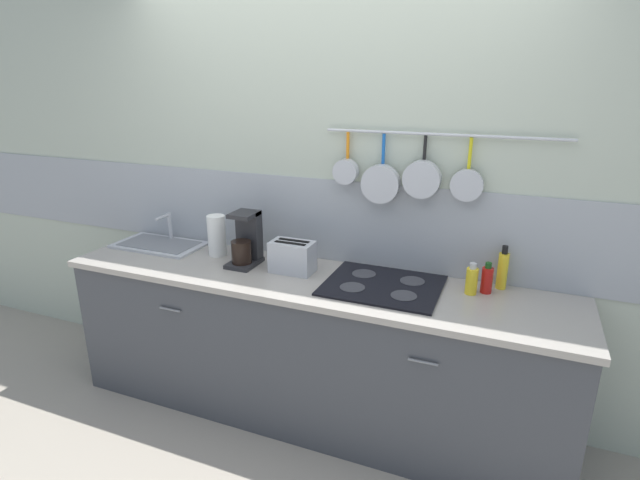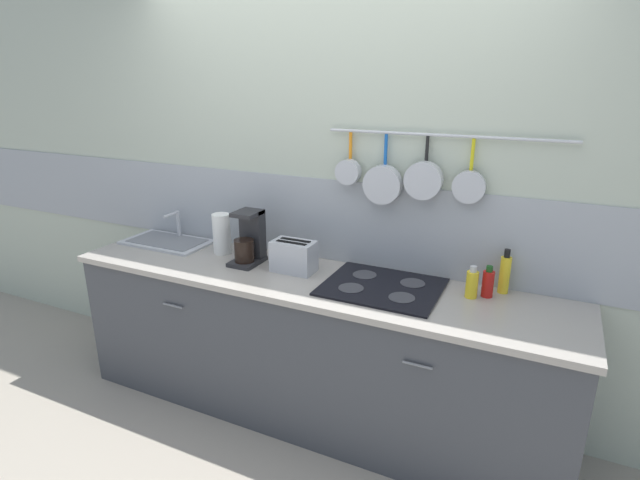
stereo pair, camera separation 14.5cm
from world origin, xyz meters
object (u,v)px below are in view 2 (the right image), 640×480
coffee_maker (249,241)px  bottle_dish_soap (505,274)px  paper_towel_roll (222,234)px  bottle_hot_sauce (472,284)px  bottle_cooking_wine (488,283)px  toaster (294,256)px

coffee_maker → bottle_dish_soap: 1.45m
paper_towel_roll → coffee_maker: (0.24, -0.06, 0.01)m
bottle_hot_sauce → bottle_cooking_wine: bottle_hot_sauce is taller
bottle_hot_sauce → bottle_cooking_wine: (0.07, 0.05, -0.00)m
toaster → bottle_hot_sauce: (0.98, 0.07, -0.02)m
bottle_cooking_wine → bottle_hot_sauce: bearing=-147.8°
coffee_maker → bottle_dish_soap: size_ratio=1.34×
paper_towel_roll → bottle_cooking_wine: paper_towel_roll is taller
coffee_maker → bottle_hot_sauce: (1.29, 0.06, -0.06)m
paper_towel_roll → toaster: size_ratio=0.97×
coffee_maker → toaster: size_ratio=1.21×
coffee_maker → bottle_cooking_wine: size_ratio=1.92×
bottle_hot_sauce → bottle_dish_soap: size_ratio=0.71×
paper_towel_roll → bottle_dish_soap: paper_towel_roll is taller
coffee_maker → bottle_cooking_wine: 1.37m
bottle_hot_sauce → bottle_dish_soap: (0.14, 0.13, 0.03)m
coffee_maker → bottle_cooking_wine: coffee_maker is taller
coffee_maker → toaster: bearing=-3.3°
paper_towel_roll → bottle_cooking_wine: (1.61, 0.04, -0.05)m
toaster → bottle_cooking_wine: 1.06m
coffee_maker → bottle_dish_soap: coffee_maker is taller
paper_towel_roll → bottle_dish_soap: size_ratio=1.08×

